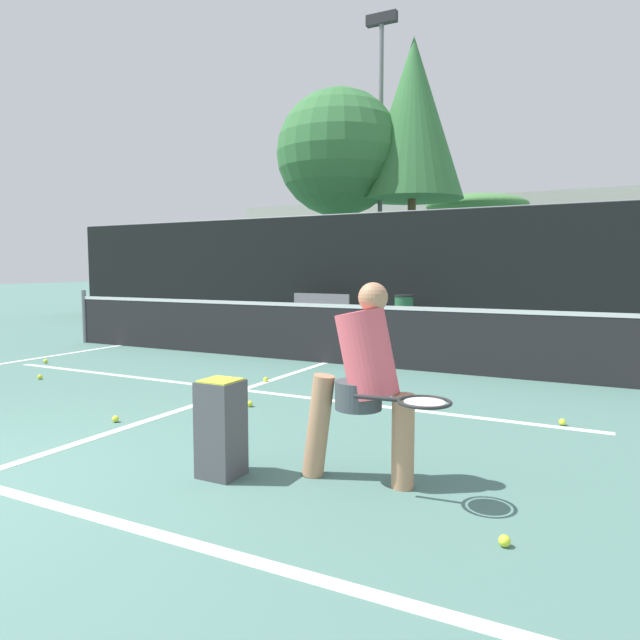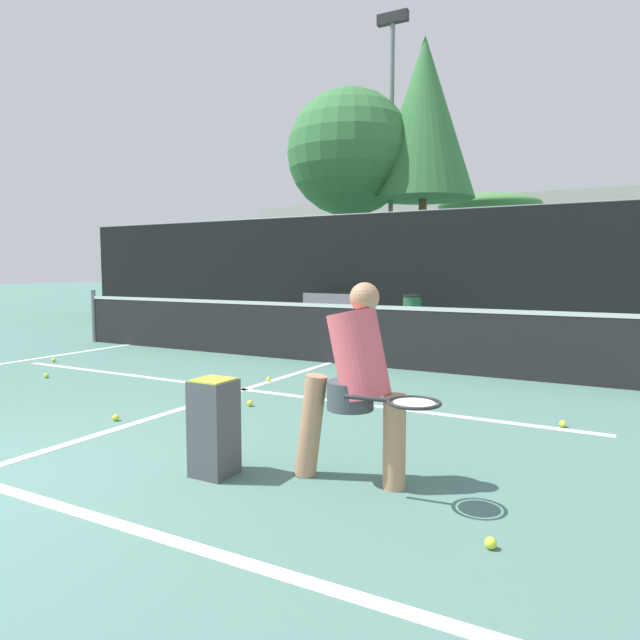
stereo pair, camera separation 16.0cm
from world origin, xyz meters
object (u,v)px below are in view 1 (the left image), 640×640
at_px(courtside_bench, 319,309).
at_px(parked_car, 381,296).
at_px(ball_hopper, 221,426).
at_px(trash_bin, 404,313).
at_px(player_practicing, 365,377).

distance_m(courtside_bench, parked_car, 4.12).
relative_size(ball_hopper, courtside_bench, 0.42).
relative_size(ball_hopper, parked_car, 0.17).
bearing_deg(trash_bin, ball_hopper, -78.52).
xyz_separation_m(player_practicing, parked_car, (-5.15, 13.52, -0.12)).
bearing_deg(parked_car, courtside_bench, -91.34).
bearing_deg(ball_hopper, trash_bin, 101.48).
height_order(ball_hopper, parked_car, parked_car).
xyz_separation_m(courtside_bench, parked_car, (0.10, 4.12, 0.16)).
height_order(player_practicing, ball_hopper, player_practicing).
bearing_deg(courtside_bench, parked_car, 93.14).
distance_m(ball_hopper, parked_car, 14.49).
xyz_separation_m(courtside_bench, trash_bin, (2.29, 0.03, -0.03)).
height_order(player_practicing, trash_bin, player_practicing).
bearing_deg(ball_hopper, courtside_bench, 113.65).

